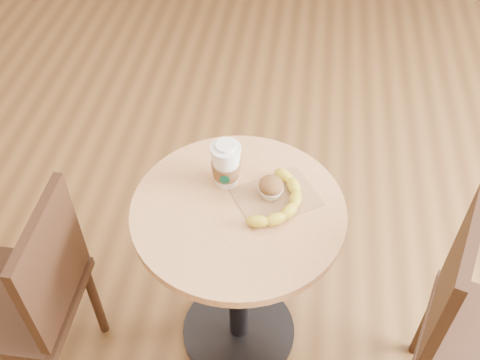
# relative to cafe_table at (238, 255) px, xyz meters

# --- Properties ---
(cafe_table) EXTENTS (0.65, 0.65, 0.75)m
(cafe_table) POSITION_rel_cafe_table_xyz_m (0.00, 0.00, 0.00)
(cafe_table) COLOR black
(cafe_table) RESTS_ON ground
(chair_left) EXTENTS (0.38, 0.38, 0.87)m
(chair_left) POSITION_rel_cafe_table_xyz_m (-0.63, -0.22, -0.04)
(chair_left) COLOR black
(chair_left) RESTS_ON ground
(chair_right) EXTENTS (0.52, 0.52, 0.93)m
(chair_right) POSITION_rel_cafe_table_xyz_m (0.73, -0.19, -0.00)
(chair_right) COLOR black
(chair_right) RESTS_ON ground
(kraft_bag) EXTENTS (0.30, 0.28, 0.00)m
(kraft_bag) POSITION_rel_cafe_table_xyz_m (0.11, 0.06, 0.24)
(kraft_bag) COLOR #966D48
(kraft_bag) RESTS_ON cafe_table
(coffee_cup) EXTENTS (0.09, 0.09, 0.16)m
(coffee_cup) POSITION_rel_cafe_table_xyz_m (-0.05, 0.10, 0.31)
(coffee_cup) COLOR white
(coffee_cup) RESTS_ON cafe_table
(muffin) EXTENTS (0.08, 0.08, 0.07)m
(muffin) POSITION_rel_cafe_table_xyz_m (0.09, 0.06, 0.27)
(muffin) COLOR silver
(muffin) RESTS_ON kraft_bag
(banana) EXTENTS (0.26, 0.31, 0.04)m
(banana) POSITION_rel_cafe_table_xyz_m (0.12, 0.04, 0.26)
(banana) COLOR gold
(banana) RESTS_ON kraft_bag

